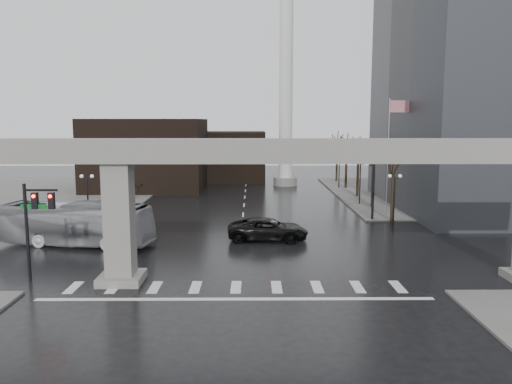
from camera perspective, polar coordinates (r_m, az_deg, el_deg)
ground at (r=30.97m, az=-2.24°, el=-10.21°), size 160.00×160.00×0.00m
sidewalk_ne at (r=70.68m, az=20.31°, el=-0.23°), size 28.00×36.00×0.15m
sidewalk_nw at (r=71.38m, az=-22.63°, el=-0.28°), size 28.00×36.00×0.15m
elevated_guideway at (r=29.52m, az=0.15°, el=2.57°), size 48.00×2.60×8.70m
office_tower at (r=62.65m, az=26.47°, el=17.67°), size 22.00×26.00×42.00m
building_far_left at (r=73.09m, az=-12.29°, el=4.23°), size 16.00×14.00×10.00m
building_far_mid at (r=81.64m, az=-2.53°, el=4.10°), size 10.00×10.00×8.00m
smokestack at (r=75.63m, az=3.44°, el=10.86°), size 3.60×3.60×30.00m
signal_mast_arm at (r=49.00m, az=9.01°, el=3.46°), size 12.12×0.43×8.00m
signal_left_pole at (r=33.16m, az=-23.94°, el=-2.42°), size 2.30×0.30×6.00m
flagpole_assembly at (r=53.39m, az=15.20°, el=5.48°), size 2.06×0.12×12.00m
lamp_right_0 at (r=45.59m, az=15.53°, el=-0.07°), size 1.22×0.32×5.11m
lamp_right_1 at (r=59.07m, az=11.82°, el=1.87°), size 1.22×0.32×5.11m
lamp_right_2 at (r=72.74m, az=9.50°, el=3.08°), size 1.22×0.32×5.11m
lamp_left_0 at (r=46.16m, az=-18.70°, el=-0.10°), size 1.22×0.32×5.11m
lamp_left_1 at (r=59.51m, az=-14.51°, el=1.83°), size 1.22×0.32×5.11m
lamp_left_2 at (r=73.10m, az=-11.87°, el=3.05°), size 1.22×0.32×5.11m
tree_right_0 at (r=49.79m, az=15.38°, el=-0.19°), size 1.09×1.58×7.50m
tree_right_1 at (r=57.45m, az=13.23°, el=1.03°), size 1.09×1.61×7.67m
tree_right_2 at (r=65.19m, az=11.58°, el=1.96°), size 1.10×1.63×7.85m
tree_right_3 at (r=72.99m, az=10.29°, el=2.69°), size 1.11×1.66×8.02m
tree_right_4 at (r=80.83m, az=9.24°, el=3.28°), size 1.12×1.69×8.19m
pickup_truck at (r=41.10m, az=1.39°, el=-4.27°), size 6.77×3.52×1.82m
city_bus at (r=41.76m, az=-19.96°, el=-3.44°), size 12.64×5.01×3.43m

